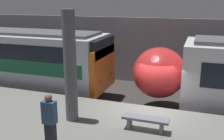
{
  "coord_description": "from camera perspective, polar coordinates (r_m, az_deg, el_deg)",
  "views": [
    {
      "loc": [
        1.76,
        -9.61,
        5.19
      ],
      "look_at": [
        -1.84,
        0.85,
        2.19
      ],
      "focal_mm": 42.0,
      "sensor_mm": 36.0,
      "label": 1
    }
  ],
  "objects": [
    {
      "name": "ground_plane",
      "position": [
        11.06,
        7.8,
        -12.93
      ],
      "size": [
        120.0,
        120.0,
        0.0
      ],
      "primitive_type": "plane",
      "color": "#33302D"
    },
    {
      "name": "platform_bench",
      "position": [
        8.62,
        7.29,
        -10.88
      ],
      "size": [
        1.5,
        0.4,
        0.45
      ],
      "color": "slate",
      "rests_on": "platform"
    },
    {
      "name": "person_waiting",
      "position": [
        7.64,
        -13.4,
        -10.51
      ],
      "size": [
        0.38,
        0.24,
        1.61
      ],
      "color": "black",
      "rests_on": "platform"
    },
    {
      "name": "support_pillar_near",
      "position": [
        8.87,
        -9.1,
        0.62
      ],
      "size": [
        0.43,
        0.43,
        3.81
      ],
      "color": "#56565B",
      "rests_on": "platform"
    },
    {
      "name": "station_rear_barrier",
      "position": [
        16.34,
        12.47,
        3.75
      ],
      "size": [
        50.0,
        0.15,
        4.1
      ],
      "color": "#939399",
      "rests_on": "ground"
    }
  ]
}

